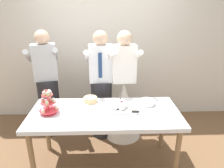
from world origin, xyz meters
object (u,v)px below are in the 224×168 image
at_px(person_bride, 123,102).
at_px(person_guest, 48,90).
at_px(cupcake_stand, 48,103).
at_px(dessert_table, 105,117).
at_px(round_cake, 90,100).
at_px(person_groom, 101,92).
at_px(main_cake_tray, 120,106).
at_px(plate_stack, 148,102).

bearing_deg(person_bride, person_guest, 173.38).
bearing_deg(person_guest, cupcake_stand, -74.28).
distance_m(dessert_table, round_cake, 0.34).
xyz_separation_m(round_cake, person_groom, (0.14, 0.43, -0.06)).
distance_m(dessert_table, person_bride, 0.72).
height_order(dessert_table, main_cake_tray, main_cake_tray).
xyz_separation_m(dessert_table, cupcake_stand, (-0.66, -0.01, 0.21)).
xyz_separation_m(dessert_table, person_groom, (-0.05, 0.69, 0.05)).
bearing_deg(person_groom, person_bride, -5.44).
distance_m(cupcake_stand, person_groom, 0.94).
relative_size(plate_stack, person_bride, 0.12).
xyz_separation_m(cupcake_stand, person_groom, (0.61, 0.70, -0.16)).
bearing_deg(dessert_table, cupcake_stand, -178.90).
bearing_deg(plate_stack, cupcake_stand, -171.13).
relative_size(plate_stack, person_guest, 0.12).
bearing_deg(cupcake_stand, plate_stack, 8.87).
bearing_deg(round_cake, plate_stack, -6.51).
relative_size(cupcake_stand, person_groom, 0.18).
bearing_deg(cupcake_stand, round_cake, 30.18).
bearing_deg(person_guest, person_bride, -6.62).
distance_m(dessert_table, plate_stack, 0.59).
bearing_deg(cupcake_stand, dessert_table, 1.10).
bearing_deg(main_cake_tray, round_cake, 151.29).
relative_size(main_cake_tray, plate_stack, 2.24).
distance_m(cupcake_stand, person_guest, 0.85).
height_order(plate_stack, person_bride, person_bride).
bearing_deg(round_cake, main_cake_tray, -28.71).
distance_m(dessert_table, person_groom, 0.69).
relative_size(dessert_table, round_cake, 7.50).
distance_m(person_groom, person_bride, 0.37).
height_order(person_groom, person_guest, same).
xyz_separation_m(plate_stack, round_cake, (-0.74, 0.08, 0.00)).
bearing_deg(main_cake_tray, person_groom, 110.60).
bearing_deg(person_groom, round_cake, -107.64).
height_order(round_cake, person_bride, person_bride).
height_order(dessert_table, round_cake, round_cake).
xyz_separation_m(main_cake_tray, person_bride, (0.10, 0.60, -0.23)).
height_order(cupcake_stand, person_groom, person_groom).
bearing_deg(dessert_table, main_cake_tray, 16.91).
bearing_deg(person_guest, person_groom, -7.09).
bearing_deg(plate_stack, person_bride, 119.32).
xyz_separation_m(dessert_table, person_bride, (0.28, 0.66, -0.12)).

